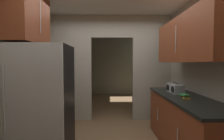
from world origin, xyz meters
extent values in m
cube|color=#ADA899|center=(-1.00, 1.59, 1.32)|extent=(1.02, 0.12, 2.64)
cube|color=#ADA899|center=(1.03, 1.59, 1.32)|extent=(0.96, 0.12, 2.64)
cube|color=#ADA899|center=(0.03, 1.59, 2.36)|extent=(1.05, 0.12, 0.56)
cube|color=gray|center=(0.00, 5.06, 1.32)|extent=(3.03, 0.10, 2.64)
cube|color=gray|center=(-1.46, 3.33, 1.32)|extent=(0.10, 3.47, 2.64)
cube|color=gray|center=(1.46, 3.33, 1.32)|extent=(0.10, 3.47, 2.64)
cube|color=black|center=(-1.10, 0.05, 0.86)|extent=(0.85, 0.71, 1.73)
cube|color=#B7BABC|center=(-1.10, -0.32, 0.86)|extent=(0.85, 0.03, 1.73)
cylinder|color=#B7BABC|center=(-1.46, -0.35, 0.95)|extent=(0.02, 0.02, 0.95)
cube|color=brown|center=(1.19, 0.03, 0.43)|extent=(0.61, 2.03, 0.87)
cube|color=black|center=(1.19, 0.03, 0.89)|extent=(0.65, 2.03, 0.04)
cylinder|color=#B7BABC|center=(0.87, -0.42, 0.48)|extent=(0.01, 0.01, 0.22)
cylinder|color=#B7BABC|center=(0.87, 0.47, 0.48)|extent=(0.01, 0.01, 0.22)
cube|color=brown|center=(1.19, 0.03, 1.82)|extent=(0.34, 1.83, 0.72)
cylinder|color=#B7BABC|center=(1.00, 0.03, 1.82)|extent=(0.01, 0.01, 0.43)
cube|color=brown|center=(-1.33, 0.14, 2.19)|extent=(0.34, 0.93, 0.86)
cylinder|color=#B7BABC|center=(-1.15, 0.14, 2.19)|extent=(0.01, 0.01, 0.52)
cube|color=#B2B2B7|center=(1.16, 0.38, 0.99)|extent=(0.18, 0.38, 0.16)
cylinder|color=#262626|center=(1.16, 0.38, 1.09)|extent=(0.02, 0.27, 0.02)
cylinder|color=black|center=(1.06, 0.27, 0.99)|extent=(0.01, 0.11, 0.11)
cylinder|color=black|center=(1.06, 0.49, 0.99)|extent=(0.01, 0.11, 0.11)
cube|color=gold|center=(1.12, -0.07, 0.92)|extent=(0.11, 0.16, 0.02)
cube|color=black|center=(1.12, -0.05, 0.94)|extent=(0.15, 0.14, 0.02)
cube|color=#388C47|center=(1.12, -0.05, 0.96)|extent=(0.12, 0.16, 0.02)
camera|label=1|loc=(-0.04, -2.53, 1.45)|focal=26.10mm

